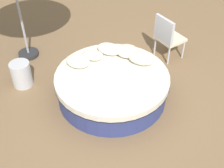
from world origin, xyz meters
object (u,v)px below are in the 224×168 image
throw_pillow_0 (141,58)px  side_table (21,74)px  throw_pillow_1 (127,51)px  throw_pillow_3 (93,55)px  throw_pillow_2 (109,49)px  patio_chair (167,35)px  throw_pillow_4 (78,61)px  round_bed (112,86)px

throw_pillow_0 → side_table: bearing=-155.6°
throw_pillow_1 → throw_pillow_3: throw_pillow_1 is taller
throw_pillow_2 → throw_pillow_3: 0.34m
patio_chair → throw_pillow_3: bearing=-97.7°
throw_pillow_0 → throw_pillow_4: throw_pillow_0 is taller
round_bed → side_table: size_ratio=4.10×
throw_pillow_1 → throw_pillow_3: bearing=-148.2°
throw_pillow_0 → throw_pillow_3: 0.91m
throw_pillow_1 → throw_pillow_2: 0.35m
throw_pillow_4 → round_bed: bearing=-1.2°
throw_pillow_2 → throw_pillow_4: throw_pillow_2 is taller
throw_pillow_1 → throw_pillow_4: 0.96m
throw_pillow_2 → round_bed: bearing=-61.3°
side_table → round_bed: bearing=12.5°
round_bed → throw_pillow_3: throw_pillow_3 is taller
throw_pillow_0 → throw_pillow_3: bearing=-165.6°
round_bed → side_table: round_bed is taller
throw_pillow_0 → throw_pillow_3: throw_pillow_0 is taller
throw_pillow_1 → round_bed: bearing=-91.4°
round_bed → patio_chair: bearing=71.7°
side_table → throw_pillow_3: bearing=31.0°
side_table → throw_pillow_1: bearing=31.2°
throw_pillow_2 → patio_chair: size_ratio=0.49×
throw_pillow_1 → throw_pillow_4: size_ratio=0.97×
round_bed → throw_pillow_1: 0.76m
round_bed → throw_pillow_4: bearing=178.8°
round_bed → throw_pillow_4: throw_pillow_4 is taller
throw_pillow_1 → patio_chair: (0.52, 0.95, -0.05)m
round_bed → throw_pillow_0: 0.74m
throw_pillow_2 → side_table: throw_pillow_2 is taller
throw_pillow_3 → throw_pillow_4: throw_pillow_4 is taller
throw_pillow_4 → side_table: size_ratio=0.91×
round_bed → throw_pillow_2: 0.76m
throw_pillow_0 → patio_chair: (0.20, 1.07, -0.05)m
throw_pillow_3 → side_table: throw_pillow_3 is taller
round_bed → side_table: (-1.73, -0.38, -0.01)m
throw_pillow_1 → patio_chair: size_ratio=0.45×
round_bed → throw_pillow_3: bearing=148.7°
round_bed → side_table: bearing=-167.5°
throw_pillow_4 → patio_chair: 2.02m
round_bed → throw_pillow_1: bearing=88.6°
throw_pillow_0 → throw_pillow_2: throw_pillow_2 is taller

